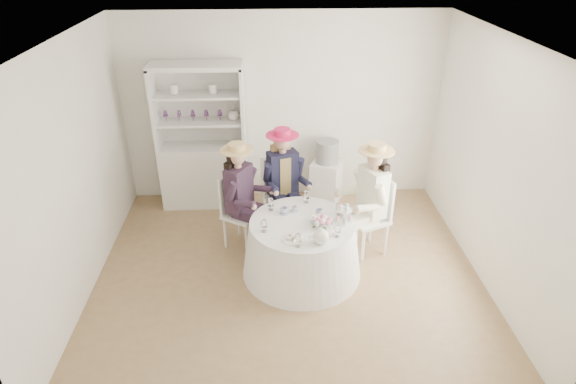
{
  "coord_description": "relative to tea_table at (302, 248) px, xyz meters",
  "views": [
    {
      "loc": [
        -0.22,
        -4.56,
        3.63
      ],
      "look_at": [
        0.0,
        0.1,
        1.05
      ],
      "focal_mm": 30.0,
      "sensor_mm": 36.0,
      "label": 1
    }
  ],
  "objects": [
    {
      "name": "guest_right",
      "position": [
        0.85,
        0.38,
        0.49
      ],
      "size": [
        0.62,
        0.56,
        1.47
      ],
      "rotation": [
        0.0,
        0.0,
        -1.17
      ],
      "color": "silver",
      "rests_on": "ground"
    },
    {
      "name": "flower_arrangement",
      "position": [
        0.2,
        -0.11,
        0.43
      ],
      "size": [
        0.17,
        0.17,
        0.06
      ],
      "rotation": [
        0.0,
        0.0,
        0.11
      ],
      "color": "pink",
      "rests_on": "tea_table"
    },
    {
      "name": "ceiling",
      "position": [
        -0.16,
        -0.03,
        2.36
      ],
      "size": [
        4.5,
        4.5,
        0.0
      ],
      "primitive_type": "plane",
      "rotation": [
        3.14,
        0.0,
        0.0
      ],
      "color": "white",
      "rests_on": "wall_back"
    },
    {
      "name": "ground",
      "position": [
        -0.16,
        -0.03,
        -0.34
      ],
      "size": [
        4.5,
        4.5,
        0.0
      ],
      "primitive_type": "plane",
      "color": "olive",
      "rests_on": "ground"
    },
    {
      "name": "flower_bowl",
      "position": [
        0.2,
        -0.01,
        0.37
      ],
      "size": [
        0.22,
        0.22,
        0.05
      ],
      "primitive_type": "imported",
      "rotation": [
        0.0,
        0.0,
        -0.07
      ],
      "color": "white",
      "rests_on": "tea_table"
    },
    {
      "name": "guest_left",
      "position": [
        -0.71,
        0.59,
        0.46
      ],
      "size": [
        0.61,
        0.56,
        1.42
      ],
      "rotation": [
        0.0,
        0.0,
        1.03
      ],
      "color": "silver",
      "rests_on": "ground"
    },
    {
      "name": "table_teapot",
      "position": [
        0.17,
        -0.41,
        0.43
      ],
      "size": [
        0.24,
        0.17,
        0.18
      ],
      "rotation": [
        0.0,
        0.0,
        0.29
      ],
      "color": "white",
      "rests_on": "tea_table"
    },
    {
      "name": "side_table",
      "position": [
        0.48,
        1.71,
        -0.03
      ],
      "size": [
        0.53,
        0.53,
        0.63
      ],
      "primitive_type": "cube",
      "rotation": [
        0.0,
        0.0,
        -0.4
      ],
      "color": "silver",
      "rests_on": "ground"
    },
    {
      "name": "wall_front",
      "position": [
        -0.16,
        -2.03,
        1.01
      ],
      "size": [
        4.5,
        0.0,
        4.5
      ],
      "primitive_type": "plane",
      "rotation": [
        -1.57,
        0.0,
        0.0
      ],
      "color": "silver",
      "rests_on": "ground"
    },
    {
      "name": "hatbox",
      "position": [
        0.48,
        1.71,
        0.45
      ],
      "size": [
        0.35,
        0.35,
        0.33
      ],
      "primitive_type": "cylinder",
      "rotation": [
        0.0,
        0.0,
        0.07
      ],
      "color": "black",
      "rests_on": "side_table"
    },
    {
      "name": "hutch",
      "position": [
        -1.29,
        1.74,
        0.39
      ],
      "size": [
        1.24,
        0.5,
        2.08
      ],
      "rotation": [
        0.0,
        0.0,
        0.04
      ],
      "color": "silver",
      "rests_on": "ground"
    },
    {
      "name": "teacup_c",
      "position": [
        0.21,
        0.15,
        0.38
      ],
      "size": [
        0.1,
        0.1,
        0.07
      ],
      "primitive_type": "imported",
      "rotation": [
        0.0,
        0.0,
        0.29
      ],
      "color": "white",
      "rests_on": "tea_table"
    },
    {
      "name": "spare_chair",
      "position": [
        -0.3,
        1.44,
        0.14
      ],
      "size": [
        0.38,
        0.38,
        0.89
      ],
      "rotation": [
        0.0,
        0.0,
        3.1
      ],
      "color": "silver",
      "rests_on": "ground"
    },
    {
      "name": "stemware_set",
      "position": [
        0.0,
        0.0,
        0.42
      ],
      "size": [
        0.95,
        0.99,
        0.15
      ],
      "color": "white",
      "rests_on": "tea_table"
    },
    {
      "name": "wall_left",
      "position": [
        -2.41,
        -0.03,
        1.01
      ],
      "size": [
        0.0,
        4.5,
        4.5
      ],
      "primitive_type": "plane",
      "rotation": [
        1.57,
        0.0,
        1.57
      ],
      "color": "silver",
      "rests_on": "ground"
    },
    {
      "name": "sandwich_plate",
      "position": [
        -0.12,
        -0.33,
        0.36
      ],
      "size": [
        0.25,
        0.25,
        0.06
      ],
      "rotation": [
        0.0,
        0.0,
        0.34
      ],
      "color": "white",
      "rests_on": "tea_table"
    },
    {
      "name": "teacup_a",
      "position": [
        -0.2,
        0.2,
        0.38
      ],
      "size": [
        0.12,
        0.12,
        0.07
      ],
      "primitive_type": "imported",
      "rotation": [
        0.0,
        0.0,
        -0.42
      ],
      "color": "white",
      "rests_on": "tea_table"
    },
    {
      "name": "guest_mid",
      "position": [
        -0.18,
        0.91,
        0.48
      ],
      "size": [
        0.55,
        0.6,
        1.46
      ],
      "rotation": [
        0.0,
        0.0,
        0.32
      ],
      "color": "silver",
      "rests_on": "ground"
    },
    {
      "name": "tea_table",
      "position": [
        0.0,
        0.0,
        0.0
      ],
      "size": [
        1.4,
        1.4,
        0.69
      ],
      "rotation": [
        0.0,
        0.0,
        -0.1
      ],
      "color": "white",
      "rests_on": "ground"
    },
    {
      "name": "cupcake_stand",
      "position": [
        0.47,
        0.0,
        0.42
      ],
      "size": [
        0.22,
        0.22,
        0.21
      ],
      "rotation": [
        0.0,
        0.0,
        0.03
      ],
      "color": "white",
      "rests_on": "tea_table"
    },
    {
      "name": "wall_right",
      "position": [
        2.09,
        -0.03,
        1.01
      ],
      "size": [
        0.0,
        4.5,
        4.5
      ],
      "primitive_type": "plane",
      "rotation": [
        1.57,
        0.0,
        -1.57
      ],
      "color": "silver",
      "rests_on": "ground"
    },
    {
      "name": "wall_back",
      "position": [
        -0.16,
        1.97,
        1.01
      ],
      "size": [
        4.5,
        0.0,
        4.5
      ],
      "primitive_type": "plane",
      "rotation": [
        1.57,
        0.0,
        0.0
      ],
      "color": "silver",
      "rests_on": "ground"
    },
    {
      "name": "teacup_b",
      "position": [
        -0.08,
        0.25,
        0.38
      ],
      "size": [
        0.07,
        0.07,
        0.06
      ],
      "primitive_type": "imported",
      "rotation": [
        0.0,
        0.0,
        -0.07
      ],
      "color": "white",
      "rests_on": "tea_table"
    }
  ]
}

